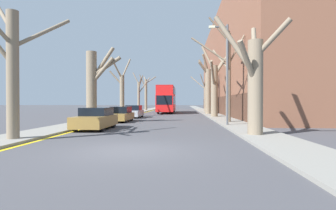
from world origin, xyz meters
name	(u,v)px	position (x,y,z in m)	size (l,w,h in m)	color
ground_plane	(129,151)	(0.00, 0.00, 0.00)	(300.00, 300.00, 0.00)	#424247
sidewalk_left	(149,110)	(-5.95, 50.00, 0.06)	(2.41, 120.00, 0.12)	gray
sidewalk_right	(201,110)	(5.95, 50.00, 0.06)	(2.41, 120.00, 0.12)	gray
building_facade_right	(247,64)	(12.14, 33.56, 7.82)	(10.08, 49.68, 15.67)	brown
kerb_line_stripe	(155,110)	(-4.56, 50.00, 0.00)	(0.24, 120.00, 0.01)	yellow
street_tree_left_0	(12,64)	(-5.71, 2.02, 3.46)	(3.80, 4.35, 7.07)	#7A6B56
street_tree_left_1	(93,84)	(-5.48, 11.97, 3.22)	(2.96, 1.06, 6.37)	#7A6B56
street_tree_left_2	(122,91)	(-5.66, 22.62, 3.15)	(2.32, 3.40, 7.37)	#7A6B56
street_tree_left_3	(139,94)	(-5.49, 34.24, 3.05)	(2.97, 1.68, 6.79)	#7A6B56
street_tree_left_4	(146,93)	(-5.74, 44.09, 3.65)	(3.36, 3.21, 7.38)	#7A6B56
street_tree_right_0	(254,79)	(5.52, 4.20, 2.89)	(3.56, 3.27, 6.35)	#7A6B56
street_tree_right_1	(227,72)	(5.56, 12.64, 4.21)	(4.56, 5.02, 8.73)	#7A6B56
street_tree_right_2	(214,86)	(5.46, 20.82, 3.60)	(2.98, 5.61, 8.31)	#7A6B56
street_tree_right_3	(208,88)	(5.39, 28.09, 3.74)	(2.33, 2.35, 8.46)	#7A6B56
street_tree_right_4	(205,93)	(5.70, 36.54, 3.36)	(4.07, 2.61, 7.47)	#7A6B56
double_decker_bus	(167,98)	(-0.77, 33.23, 2.41)	(2.56, 11.00, 4.24)	red
parked_car_0	(96,119)	(-3.66, 7.26, 0.66)	(1.86, 4.15, 1.39)	olive
parked_car_1	(121,114)	(-3.66, 13.92, 0.64)	(1.71, 4.25, 1.34)	olive
parked_car_2	(134,112)	(-3.66, 20.01, 0.66)	(1.72, 4.29, 1.39)	#9EA3AD
lamp_post	(226,69)	(4.99, 9.77, 4.10)	(1.40, 0.20, 7.30)	#4C4F54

